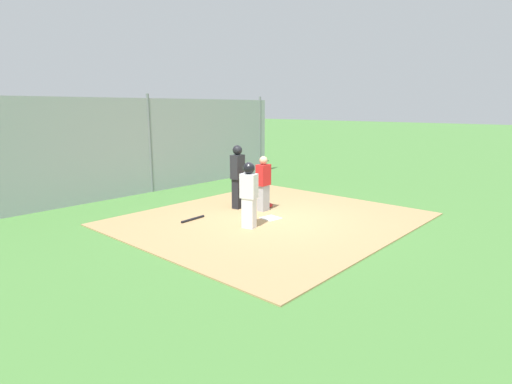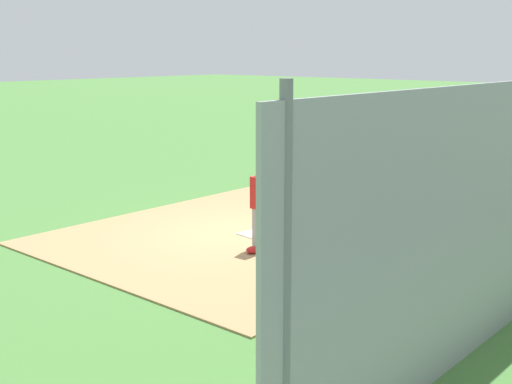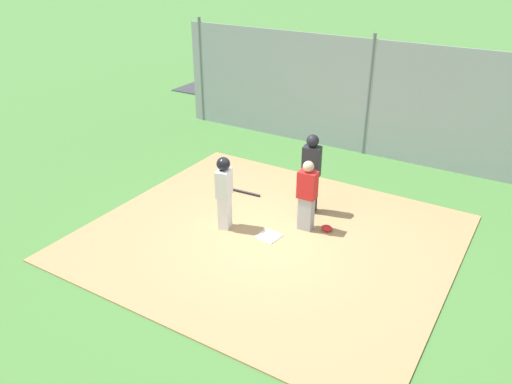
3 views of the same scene
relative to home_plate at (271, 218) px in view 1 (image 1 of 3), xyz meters
name	(u,v)px [view 1 (image 1 of 3)]	position (x,y,z in m)	size (l,w,h in m)	color
ground_plane	(271,220)	(0.00, 0.00, -0.04)	(140.00, 140.00, 0.00)	#477A38
dirt_infield	(271,219)	(0.00, 0.00, -0.03)	(7.20, 6.40, 0.03)	#A88456
home_plate	(271,218)	(0.00, 0.00, 0.00)	(0.44, 0.44, 0.02)	white
catcher	(263,183)	(-0.50, -0.69, 0.79)	(0.39, 0.28, 1.55)	#9E9EA3
umpire	(238,175)	(-0.22, -1.43, 0.96)	(0.42, 0.32, 1.82)	black
runner	(249,191)	(0.99, 0.14, 0.90)	(0.35, 0.43, 1.61)	silver
baseball_bat	(193,219)	(1.47, -1.41, 0.02)	(0.06, 0.06, 0.78)	black
catcher_mask	(269,205)	(-0.92, -0.84, 0.05)	(0.24, 0.20, 0.12)	red
backstop_fence	(150,146)	(0.00, -5.41, 1.56)	(12.00, 0.10, 3.35)	#93999E
parking_lot	(87,176)	(0.00, -10.26, -0.02)	(18.00, 5.20, 0.04)	#38383D
parked_car_green	(81,163)	(0.28, -10.13, 0.57)	(4.22, 1.91, 1.28)	#235B38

